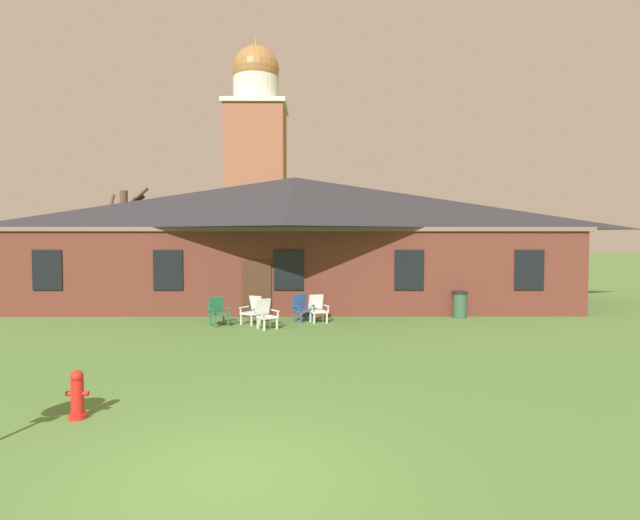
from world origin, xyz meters
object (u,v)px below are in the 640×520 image
Objects in this scene: lawn_chair_right_end at (317,308)px; trash_bin at (460,304)px; lawn_chair_near_door at (253,310)px; fire_hydrant at (77,396)px; lawn_chair_left_end at (265,313)px; lawn_chair_middle at (302,307)px; lawn_chair_by_porch at (218,311)px.

trash_bin is at bearing 10.36° from lawn_chair_right_end.
fire_hydrant is (-1.68, -9.23, -0.12)m from lawn_chair_near_door.
lawn_chair_near_door and lawn_chair_right_end have the same top height.
trash_bin is at bearing 17.83° from lawn_chair_left_end.
fire_hydrant is at bearing -112.00° from lawn_chair_right_end.
lawn_chair_middle is 1.00× the size of lawn_chair_right_end.
lawn_chair_near_door is at bearing -169.90° from lawn_chair_right_end.
lawn_chair_left_end is at bearing -162.17° from trash_bin.
trash_bin is (5.81, 0.75, -0.00)m from lawn_chair_middle.
lawn_chair_near_door and lawn_chair_middle have the same top height.
lawn_chair_by_porch is at bearing -168.87° from lawn_chair_right_end.
lawn_chair_near_door is 7.58m from trash_bin.
fire_hydrant is at bearing -130.82° from trash_bin.
lawn_chair_left_end is 8.64m from fire_hydrant.
lawn_chair_by_porch is 3.41m from lawn_chair_right_end.
lawn_chair_near_door is at bearing 13.08° from lawn_chair_by_porch.
lawn_chair_by_porch is at bearing 159.66° from lawn_chair_left_end.
lawn_chair_by_porch is 1.00× the size of lawn_chair_left_end.
lawn_chair_middle is (1.65, 0.60, 0.00)m from lawn_chair_near_door.
lawn_chair_near_door is 1.21× the size of fire_hydrant.
lawn_chair_left_end and lawn_chair_right_end have the same top height.
lawn_chair_near_door is 0.98× the size of trash_bin.
lawn_chair_near_door is (1.15, 0.27, 0.00)m from lawn_chair_by_porch.
lawn_chair_middle is 0.98× the size of trash_bin.
lawn_chair_near_door is 2.24m from lawn_chair_right_end.
lawn_chair_by_porch is 0.98× the size of trash_bin.
lawn_chair_near_door is 1.75m from lawn_chair_middle.
lawn_chair_left_end is at bearing -20.34° from lawn_chair_by_porch.
lawn_chair_middle is at bearing 159.55° from lawn_chair_right_end.
lawn_chair_near_door reaches higher than fire_hydrant.
lawn_chair_left_end is 2.12m from lawn_chair_right_end.
lawn_chair_left_end is 1.00× the size of lawn_chair_middle.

